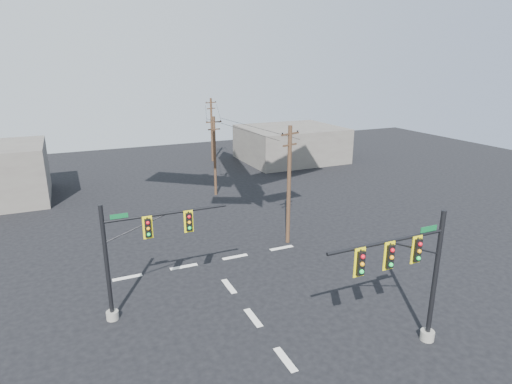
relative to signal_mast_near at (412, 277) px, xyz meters
name	(u,v)px	position (x,y,z in m)	size (l,w,h in m)	color
ground	(285,360)	(-6.02, 1.74, -4.16)	(120.00, 120.00, 0.00)	black
lane_markings	(244,306)	(-6.02, 7.07, -4.15)	(14.00, 21.20, 0.01)	silver
signal_mast_near	(412,277)	(0.00, 0.00, 0.00)	(7.05, 0.81, 7.36)	gray
signal_mast_far	(135,255)	(-11.94, 8.91, -0.37)	(7.44, 0.77, 6.99)	gray
utility_pole_a	(289,183)	(0.99, 14.59, 0.89)	(1.86, 0.76, 9.64)	#48301E
utility_pole_b	(215,155)	(-0.13, 29.54, 0.41)	(1.77, 0.29, 8.72)	#48301E
utility_pole_c	(212,129)	(4.96, 45.83, 0.70)	(1.83, 0.75, 9.28)	#48301E
power_lines	(225,118)	(1.49, 30.38, 4.26)	(6.75, 31.25, 0.20)	black
building_right	(291,144)	(15.98, 41.74, -1.66)	(14.00, 12.00, 5.00)	#625E56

